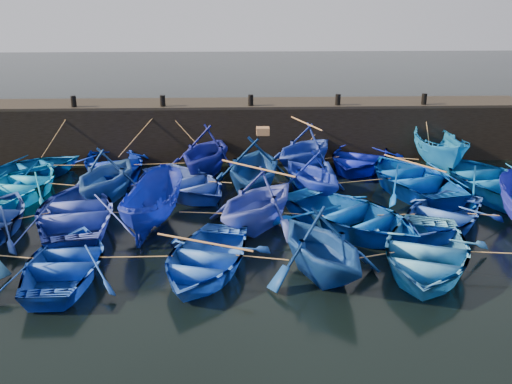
{
  "coord_description": "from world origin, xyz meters",
  "views": [
    {
      "loc": [
        -0.73,
        -16.25,
        7.63
      ],
      "look_at": [
        0.0,
        3.2,
        0.7
      ],
      "focal_mm": 40.0,
      "sensor_mm": 36.0,
      "label": 1
    }
  ],
  "objects": [
    {
      "name": "boat_12",
      "position": [
        9.29,
        4.67,
        0.59
      ],
      "size": [
        5.06,
        6.35,
        1.18
      ],
      "primitive_type": "imported",
      "rotation": [
        0.0,
        0.0,
        3.33
      ],
      "color": "#03478E",
      "rests_on": "ground"
    },
    {
      "name": "loose_oars",
      "position": [
        1.75,
        3.19,
        1.61
      ],
      "size": [
        10.21,
        11.69,
        1.25
      ],
      "color": "#99724C",
      "rests_on": "ground"
    },
    {
      "name": "boat_11",
      "position": [
        6.31,
        5.04,
        0.57
      ],
      "size": [
        5.14,
        6.29,
        1.14
      ],
      "primitive_type": "imported",
      "rotation": [
        0.0,
        0.0,
        3.38
      ],
      "color": "#0037A4",
      "rests_on": "ground"
    },
    {
      "name": "boat_6",
      "position": [
        -9.04,
        4.97,
        0.51
      ],
      "size": [
        4.26,
        5.43,
        1.02
      ],
      "primitive_type": "imported",
      "rotation": [
        0.0,
        0.0,
        2.98
      ],
      "color": "blue",
      "rests_on": "ground"
    },
    {
      "name": "boat_15",
      "position": [
        -3.55,
        1.71,
        0.83
      ],
      "size": [
        2.27,
        4.47,
        1.65
      ],
      "primitive_type": "imported",
      "rotation": [
        0.0,
        0.0,
        2.98
      ],
      "color": "navy",
      "rests_on": "ground"
    },
    {
      "name": "boat_0",
      "position": [
        -9.4,
        7.35,
        0.45
      ],
      "size": [
        5.34,
        5.22,
        0.91
      ],
      "primitive_type": "imported",
      "rotation": [
        0.0,
        0.0,
        2.28
      ],
      "color": "navy",
      "rests_on": "ground"
    },
    {
      "name": "boat_7",
      "position": [
        -5.62,
        4.52,
        1.06
      ],
      "size": [
        4.41,
        4.8,
        2.12
      ],
      "primitive_type": "imported",
      "rotation": [
        0.0,
        0.0,
        2.87
      ],
      "color": "navy",
      "rests_on": "ground"
    },
    {
      "name": "boat_17",
      "position": [
        3.08,
        1.17,
        0.56
      ],
      "size": [
        6.35,
        6.62,
        1.12
      ],
      "primitive_type": "imported",
      "rotation": [
        0.0,
        0.0,
        0.66
      ],
      "color": "#023A9B",
      "rests_on": "ground"
    },
    {
      "name": "boat_24",
      "position": [
        4.68,
        -1.66,
        0.53
      ],
      "size": [
        5.21,
        6.09,
        1.07
      ],
      "primitive_type": "imported",
      "rotation": [
        0.0,
        0.0,
        -0.35
      ],
      "color": "blue",
      "rests_on": "ground"
    },
    {
      "name": "boat_2",
      "position": [
        -2.02,
        7.47,
        1.1
      ],
      "size": [
        4.68,
        5.05,
        2.19
      ],
      "primitive_type": "imported",
      "rotation": [
        0.0,
        0.0,
        -0.31
      ],
      "color": "navy",
      "rests_on": "ground"
    },
    {
      "name": "bollard_2",
      "position": [
        0.0,
        9.6,
        2.87
      ],
      "size": [
        0.24,
        0.24,
        0.5
      ],
      "primitive_type": "cylinder",
      "color": "black",
      "rests_on": "quay_top"
    },
    {
      "name": "boat_18",
      "position": [
        6.14,
        1.21,
        0.49
      ],
      "size": [
        5.55,
        5.78,
        0.98
      ],
      "primitive_type": "imported",
      "rotation": [
        0.0,
        0.0,
        -0.66
      ],
      "color": "#183FA5",
      "rests_on": "ground"
    },
    {
      "name": "boat_16",
      "position": [
        -0.02,
        1.49,
        1.05
      ],
      "size": [
        5.16,
        5.27,
        2.1
      ],
      "primitive_type": "imported",
      "rotation": [
        0.0,
        0.0,
        -0.64
      ],
      "color": "blue",
      "rests_on": "ground"
    },
    {
      "name": "boat_4",
      "position": [
        4.82,
        8.23,
        0.53
      ],
      "size": [
        5.45,
        6.16,
        1.06
      ],
      "primitive_type": "imported",
      "rotation": [
        0.0,
        0.0,
        -0.43
      ],
      "color": "#040E90",
      "rests_on": "ground"
    },
    {
      "name": "boat_23",
      "position": [
        1.61,
        -2.05,
        1.02
      ],
      "size": [
        4.56,
        4.86,
        2.04
      ],
      "primitive_type": "imported",
      "rotation": [
        0.0,
        0.0,
        0.39
      ],
      "color": "navy",
      "rests_on": "ground"
    },
    {
      "name": "boat_10",
      "position": [
        2.2,
        4.5,
        0.97
      ],
      "size": [
        4.41,
        4.67,
        1.94
      ],
      "primitive_type": "imported",
      "rotation": [
        0.0,
        0.0,
        3.57
      ],
      "color": "#152ED1",
      "rests_on": "ground"
    },
    {
      "name": "boat_14",
      "position": [
        -6.1,
        1.79,
        0.56
      ],
      "size": [
        4.89,
        6.1,
        1.13
      ],
      "primitive_type": "imported",
      "rotation": [
        0.0,
        0.0,
        3.34
      ],
      "color": "#2236A2",
      "rests_on": "ground"
    },
    {
      "name": "quay_wall",
      "position": [
        0.0,
        10.5,
        1.25
      ],
      "size": [
        26.0,
        2.5,
        2.5
      ],
      "primitive_type": "cube",
      "color": "black",
      "rests_on": "ground"
    },
    {
      "name": "bollard_0",
      "position": [
        -8.0,
        9.6,
        2.87
      ],
      "size": [
        0.24,
        0.24,
        0.5
      ],
      "primitive_type": "cylinder",
      "color": "black",
      "rests_on": "quay_top"
    },
    {
      "name": "boat_3",
      "position": [
        2.34,
        7.92,
        1.06
      ],
      "size": [
        5.25,
        5.34,
        2.13
      ],
      "primitive_type": "imported",
      "rotation": [
        0.0,
        0.0,
        -0.67
      ],
      "color": "#1934B1",
      "rests_on": "ground"
    },
    {
      "name": "boat_8",
      "position": [
        -2.68,
        4.93,
        0.5
      ],
      "size": [
        5.59,
        5.9,
        1.0
      ],
      "primitive_type": "imported",
      "rotation": [
        0.0,
        0.0,
        0.63
      ],
      "color": "#2440A2",
      "rests_on": "ground"
    },
    {
      "name": "boat_21",
      "position": [
        -5.48,
        -1.69,
        0.46
      ],
      "size": [
        3.22,
        4.47,
        0.92
      ],
      "primitive_type": "imported",
      "rotation": [
        0.0,
        0.0,
        3.15
      ],
      "color": "#0F36A4",
      "rests_on": "ground"
    },
    {
      "name": "boat_9",
      "position": [
        0.01,
        4.71,
        1.23
      ],
      "size": [
        4.64,
        5.19,
        2.46
      ],
      "primitive_type": "imported",
      "rotation": [
        0.0,
        0.0,
        3.0
      ],
      "color": "navy",
      "rests_on": "ground"
    },
    {
      "name": "ground",
      "position": [
        0.0,
        0.0,
        0.0
      ],
      "size": [
        120.0,
        120.0,
        0.0
      ],
      "primitive_type": "plane",
      "color": "black",
      "rests_on": "ground"
    },
    {
      "name": "bollard_1",
      "position": [
        -4.0,
        9.6,
        2.87
      ],
      "size": [
        0.24,
        0.24,
        0.5
      ],
      "primitive_type": "cylinder",
      "color": "black",
      "rests_on": "quay_top"
    },
    {
      "name": "boat_1",
      "position": [
        -5.98,
        7.3,
        0.55
      ],
      "size": [
        5.13,
        6.14,
        1.1
      ],
      "primitive_type": "imported",
      "rotation": [
        0.0,
        0.0,
        0.29
      ],
      "color": "#031CAA",
      "rests_on": "ground"
    },
    {
      "name": "wooden_crate",
      "position": [
        0.31,
        4.71,
        2.6
      ],
      "size": [
        0.48,
        0.41,
        0.28
      ],
      "primitive_type": "cube",
      "color": "brown",
      "rests_on": "boat_9"
    },
    {
      "name": "bollard_3",
      "position": [
        4.0,
        9.6,
        2.87
      ],
      "size": [
        0.24,
        0.24,
        0.5
      ],
      "primitive_type": "cylinder",
      "color": "black",
      "rests_on": "quay_top"
    },
    {
      "name": "bollard_4",
      "position": [
        8.0,
        9.6,
        2.87
      ],
      "size": [
        0.24,
        0.24,
        0.5
      ],
      "primitive_type": "cylinder",
      "color": "black",
      "rests_on": "quay_top"
    },
    {
      "name": "boat_5",
      "position": [
        8.27,
        7.64,
        0.91
      ],
      "size": [
        1.99,
        4.79,
        1.82
      ],
      "primitive_type": "imported",
      "rotation": [
        0.0,
        0.0,
        -0.05
      ],
      "color": "blue",
      "rests_on": "ground"
    },
    {
      "name": "mooring_ropes",
      "position": [
        -0.3,
        4.96,
        0.88
      ],
      "size": [
        17.81,
        11.59,
        2.1
      ],
      "color": "tan",
      "rests_on": "ground"
    },
    {
      "name": "boat_22",
      "position": [
        -1.64,
        -1.68,
        0.47
      ],
      "size": [
        4.31,
        5.2,
        0.94
      ],
      "primitive_type": "imported",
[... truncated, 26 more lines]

